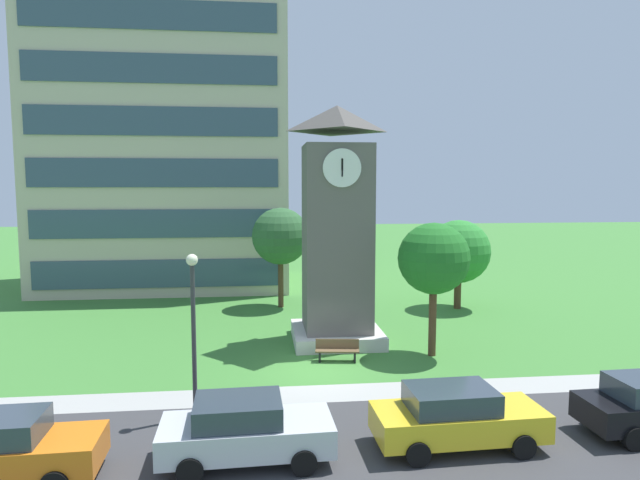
% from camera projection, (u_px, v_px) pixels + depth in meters
% --- Properties ---
extents(ground_plane, '(160.00, 160.00, 0.00)m').
position_uv_depth(ground_plane, '(317.00, 371.00, 21.28)').
color(ground_plane, '#3D7A33').
extents(street_asphalt, '(120.00, 7.20, 0.01)m').
position_uv_depth(street_asphalt, '(343.00, 455.00, 14.63)').
color(street_asphalt, '#38383A').
rests_on(street_asphalt, ground).
extents(kerb_strip, '(120.00, 1.60, 0.01)m').
position_uv_depth(kerb_strip, '(324.00, 393.00, 18.98)').
color(kerb_strip, '#9E9E99').
rests_on(kerb_strip, ground).
extents(office_building, '(16.76, 10.40, 19.20)m').
position_uv_depth(office_building, '(168.00, 152.00, 39.14)').
color(office_building, beige).
rests_on(office_building, ground).
extents(clock_tower, '(4.02, 4.02, 10.77)m').
position_uv_depth(clock_tower, '(337.00, 238.00, 24.93)').
color(clock_tower, '#605B56').
rests_on(clock_tower, ground).
extents(park_bench, '(1.85, 0.72, 0.88)m').
position_uv_depth(park_bench, '(337.00, 350.00, 22.47)').
color(park_bench, brown).
rests_on(park_bench, ground).
extents(street_lamp, '(0.36, 0.36, 5.14)m').
position_uv_depth(street_lamp, '(193.00, 315.00, 16.69)').
color(street_lamp, '#333338').
rests_on(street_lamp, ground).
extents(tree_by_building, '(3.67, 3.67, 5.22)m').
position_uv_depth(tree_by_building, '(459.00, 252.00, 31.81)').
color(tree_by_building, '#513823').
rests_on(tree_by_building, ground).
extents(tree_near_tower, '(3.35, 3.35, 5.92)m').
position_uv_depth(tree_near_tower, '(280.00, 236.00, 32.11)').
color(tree_near_tower, '#513823').
rests_on(tree_near_tower, ground).
extents(tree_streetside, '(3.01, 3.01, 5.67)m').
position_uv_depth(tree_streetside, '(434.00, 259.00, 22.85)').
color(tree_streetside, '#513823').
rests_on(tree_streetside, ground).
extents(parked_car_orange, '(4.53, 2.03, 1.69)m').
position_uv_depth(parked_car_orange, '(2.00, 449.00, 13.18)').
color(parked_car_orange, orange).
rests_on(parked_car_orange, ground).
extents(parked_car_silver, '(4.55, 2.19, 1.69)m').
position_uv_depth(parked_car_silver, '(245.00, 429.00, 14.25)').
color(parked_car_silver, silver).
rests_on(parked_car_silver, ground).
extents(parked_car_yellow, '(4.73, 2.14, 1.69)m').
position_uv_depth(parked_car_yellow, '(456.00, 416.00, 15.05)').
color(parked_car_yellow, gold).
rests_on(parked_car_yellow, ground).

